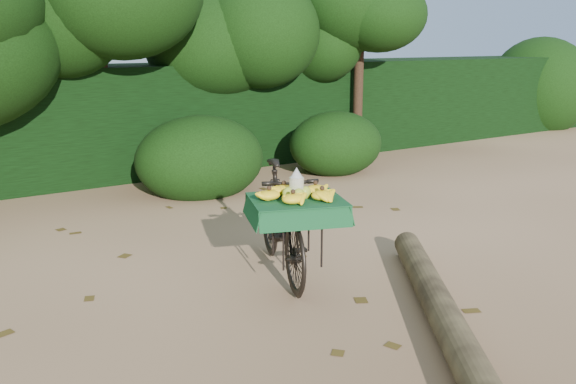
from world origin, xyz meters
TOP-DOWN VIEW (x-y plane):
  - ground at (0.00, 0.00)m, footprint 80.00×80.00m
  - vendor_bicycle at (0.75, 0.87)m, footprint 1.21×1.92m
  - fallen_log at (1.16, -0.83)m, footprint 2.19×3.05m
  - hedge_backdrop at (0.00, 6.30)m, footprint 26.00×1.80m
  - tree_row at (-0.65, 5.50)m, footprint 14.50×2.00m
  - bush_clumps at (0.50, 4.30)m, footprint 8.80×1.70m
  - leaf_litter at (0.00, 0.65)m, footprint 7.00×7.30m

SIDE VIEW (x-z plane):
  - ground at x=0.00m, z-range 0.00..0.00m
  - leaf_litter at x=0.00m, z-range 0.00..0.01m
  - fallen_log at x=1.16m, z-range 0.00..0.25m
  - bush_clumps at x=0.50m, z-range 0.00..0.90m
  - vendor_bicycle at x=0.75m, z-range 0.01..1.09m
  - hedge_backdrop at x=0.00m, z-range 0.00..1.80m
  - tree_row at x=-0.65m, z-range 0.00..4.00m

